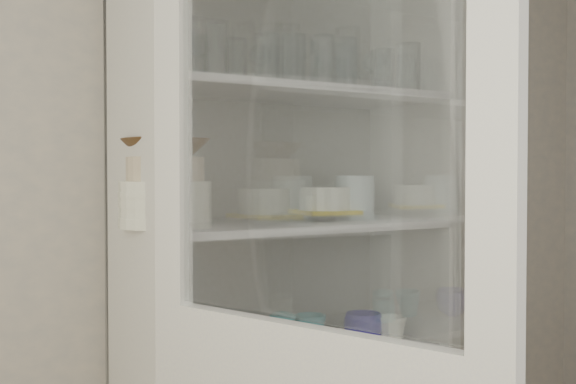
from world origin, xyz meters
TOP-DOWN VIEW (x-y plane):
  - wall_back at (0.00, 1.50)m, footprint 3.60×0.02m
  - pantry_cabinet at (0.20, 1.34)m, footprint 1.00×0.45m
  - tumbler_0 at (-0.11, 1.14)m, footprint 0.08×0.08m
  - tumbler_1 at (-0.17, 1.14)m, footprint 0.08×0.08m
  - tumbler_2 at (0.22, 1.12)m, footprint 0.08×0.08m
  - tumbler_3 at (0.15, 1.17)m, footprint 0.09×0.09m
  - tumbler_4 at (0.32, 1.15)m, footprint 0.09×0.09m
  - tumbler_5 at (0.54, 1.11)m, footprint 0.09×0.09m
  - tumbler_6 at (0.46, 1.13)m, footprint 0.07×0.07m
  - tumbler_7 at (-0.21, 1.25)m, footprint 0.07×0.07m
  - tumbler_8 at (-0.15, 1.28)m, footprint 0.08×0.08m
  - tumbler_9 at (0.02, 1.27)m, footprint 0.09×0.09m
  - tumbler_10 at (0.11, 1.24)m, footprint 0.10×0.10m
  - tumbler_11 at (0.39, 1.25)m, footprint 0.09×0.09m
  - goblet_0 at (-0.05, 1.40)m, footprint 0.08×0.08m
  - goblet_1 at (0.14, 1.34)m, footprint 0.07×0.07m
  - goblet_2 at (0.41, 1.36)m, footprint 0.08×0.08m
  - goblet_3 at (0.61, 1.37)m, footprint 0.08×0.08m
  - plate_stack_front at (-0.21, 1.25)m, footprint 0.25×0.25m
  - plate_stack_back at (-0.13, 1.41)m, footprint 0.21×0.21m
  - cream_bowl at (-0.21, 1.25)m, footprint 0.25×0.25m
  - terracotta_bowl at (-0.21, 1.25)m, footprint 0.25×0.25m
  - glass_platter at (0.34, 1.28)m, footprint 0.35×0.35m
  - yellow_trivet at (0.34, 1.28)m, footprint 0.19×0.19m
  - white_ramekin at (0.34, 1.28)m, footprint 0.22×0.22m
  - grey_bowl_stack at (0.44, 1.25)m, footprint 0.12×0.12m
  - mug_blue at (0.46, 1.24)m, footprint 0.16×0.16m
  - mug_teal at (0.31, 1.31)m, footprint 0.11×0.11m
  - mug_white at (0.53, 1.18)m, footprint 0.10×0.10m
  - teal_jar at (0.20, 1.30)m, footprint 0.08×0.08m
  - measuring_cups at (0.04, 1.21)m, footprint 0.09×0.09m
  - white_canister at (-0.21, 1.31)m, footprint 0.13×0.13m

SIDE VIEW (x-z plane):
  - measuring_cups at x=0.04m, z-range 0.86..0.90m
  - mug_white at x=0.53m, z-range 0.86..0.95m
  - mug_teal at x=0.31m, z-range 0.86..0.96m
  - mug_blue at x=0.46m, z-range 0.86..0.96m
  - teal_jar at x=0.20m, z-range 0.86..0.96m
  - white_canister at x=-0.21m, z-range 0.86..0.99m
  - pantry_cabinet at x=0.20m, z-range -0.11..1.99m
  - glass_platter at x=0.34m, z-range 1.26..1.28m
  - yellow_trivet at x=0.34m, z-range 1.28..1.29m
  - plate_stack_back at x=-0.13m, z-range 1.26..1.33m
  - wall_back at x=0.00m, z-range 0.00..2.60m
  - plate_stack_front at x=-0.21m, z-range 1.26..1.39m
  - white_ramekin at x=0.34m, z-range 1.29..1.37m
  - grey_bowl_stack at x=0.44m, z-range 1.26..1.40m
  - cream_bowl at x=-0.21m, z-range 1.39..1.45m
  - terracotta_bowl at x=-0.21m, z-range 1.45..1.50m
  - tumbler_8 at x=-0.15m, z-range 1.66..1.78m
  - tumbler_6 at x=0.46m, z-range 1.66..1.79m
  - tumbler_9 at x=0.02m, z-range 1.66..1.80m
  - tumbler_2 at x=0.22m, z-range 1.66..1.80m
  - tumbler_3 at x=0.15m, z-range 1.66..1.81m
  - tumbler_7 at x=-0.21m, z-range 1.66..1.81m
  - tumbler_4 at x=0.32m, z-range 1.66..1.81m
  - tumbler_5 at x=0.54m, z-range 1.66..1.81m
  - tumbler_1 at x=-0.17m, z-range 1.66..1.81m
  - tumbler_11 at x=0.39m, z-range 1.66..1.81m
  - tumbler_0 at x=-0.11m, z-range 1.66..1.81m
  - tumbler_10 at x=0.11m, z-range 1.66..1.82m
  - goblet_1 at x=0.14m, z-range 1.66..1.82m
  - goblet_2 at x=0.41m, z-range 1.66..1.83m
  - goblet_0 at x=-0.05m, z-range 1.66..1.84m
  - goblet_3 at x=0.61m, z-range 1.66..1.85m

